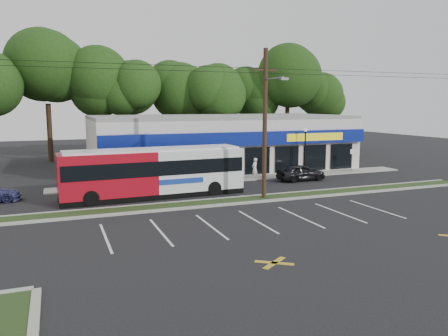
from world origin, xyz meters
TOP-DOWN VIEW (x-y plane):
  - ground at (0.00, 0.00)m, footprint 120.00×120.00m
  - grass_strip at (0.00, 1.00)m, footprint 40.00×1.60m
  - curb_south at (0.00, 0.15)m, footprint 40.00×0.25m
  - curb_north at (0.00, 1.85)m, footprint 40.00×0.25m
  - sidewalk at (5.00, 9.00)m, footprint 32.00×2.20m
  - strip_mall at (5.50, 15.91)m, footprint 25.00×12.55m
  - utility_pole at (2.83, 0.93)m, footprint 50.00×2.77m
  - lamp_post at (11.00, 8.80)m, footprint 0.30×0.30m
  - sign_post at (16.00, 8.57)m, footprint 0.45×0.10m
  - tree_line at (4.00, 26.00)m, footprint 46.76×6.76m
  - metrobus at (-3.75, 4.50)m, footprint 12.70×3.17m
  - car_dark at (9.17, 6.43)m, footprint 4.18×1.74m
  - pedestrian_a at (5.85, 8.50)m, footprint 0.80×0.74m
  - pedestrian_b at (2.00, 6.12)m, footprint 1.04×0.87m

SIDE VIEW (x-z plane):
  - ground at x=0.00m, z-range 0.00..0.00m
  - sidewalk at x=5.00m, z-range 0.00..0.10m
  - grass_strip at x=0.00m, z-range 0.00..0.12m
  - curb_south at x=0.00m, z-range 0.00..0.14m
  - curb_north at x=0.00m, z-range 0.00..0.14m
  - car_dark at x=9.17m, z-range 0.00..1.41m
  - pedestrian_a at x=5.85m, z-range 0.00..1.84m
  - pedestrian_b at x=2.00m, z-range 0.00..1.91m
  - sign_post at x=16.00m, z-range 0.44..2.67m
  - metrobus at x=-3.75m, z-range 0.10..3.49m
  - strip_mall at x=5.50m, z-range 0.00..5.30m
  - lamp_post at x=11.00m, z-range 0.55..4.80m
  - utility_pole at x=2.83m, z-range 0.41..10.41m
  - tree_line at x=4.00m, z-range 2.50..14.33m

